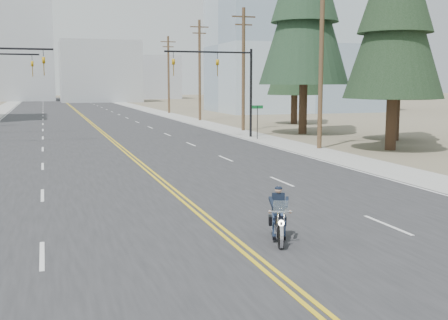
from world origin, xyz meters
TOP-DOWN VIEW (x-y plane):
  - ground_plane at (0.00, 0.00)m, footprint 400.00×400.00m
  - road at (0.00, 70.00)m, footprint 20.00×200.00m
  - sidewalk_right at (11.50, 70.00)m, footprint 3.00×200.00m
  - traffic_mast_right at (8.98, 32.00)m, footprint 7.10×0.26m
  - street_sign at (10.80, 30.00)m, footprint 0.90×0.06m
  - utility_pole_b at (12.50, 23.00)m, footprint 2.20×0.30m
  - utility_pole_c at (12.50, 38.00)m, footprint 2.20×0.30m
  - utility_pole_d at (12.50, 53.00)m, footprint 2.20×0.30m
  - utility_pole_e at (12.50, 70.00)m, footprint 2.20×0.30m
  - glass_building at (32.00, 70.00)m, footprint 24.00×16.00m
  - haze_bldg_b at (8.00, 125.00)m, footprint 18.00×14.00m
  - haze_bldg_c at (40.00, 110.00)m, footprint 16.00×12.00m
  - haze_bldg_d at (-12.00, 140.00)m, footprint 20.00×15.00m
  - haze_bldg_e at (25.00, 150.00)m, footprint 14.00×14.00m
  - motorcyclist at (1.18, 3.47)m, footprint 1.39×2.07m
  - conifer_mid at (20.52, 26.26)m, footprint 5.87×5.87m
  - conifer_far at (20.62, 44.55)m, footprint 5.79×5.79m

SIDE VIEW (x-z plane):
  - ground_plane at x=0.00m, z-range 0.00..0.00m
  - road at x=0.00m, z-range 0.00..0.01m
  - sidewalk_right at x=11.50m, z-range 0.00..0.01m
  - motorcyclist at x=1.18m, z-range 0.00..1.49m
  - street_sign at x=10.80m, z-range 0.49..3.12m
  - traffic_mast_right at x=8.98m, z-range 1.44..8.44m
  - utility_pole_c at x=12.50m, z-range 0.23..11.23m
  - utility_pole_e at x=12.50m, z-range 0.23..11.23m
  - utility_pole_b at x=12.50m, z-range 0.23..11.73m
  - utility_pole_d at x=12.50m, z-range 0.23..11.73m
  - haze_bldg_e at x=25.00m, z-range 0.00..12.00m
  - haze_bldg_b at x=8.00m, z-range 0.00..14.00m
  - conifer_far at x=20.62m, z-range 1.14..16.65m
  - conifer_mid at x=20.52m, z-range 1.16..16.82m
  - haze_bldg_c at x=40.00m, z-range 0.00..18.00m
  - glass_building at x=32.00m, z-range 0.00..20.00m
  - haze_bldg_d at x=-12.00m, z-range 0.00..26.00m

